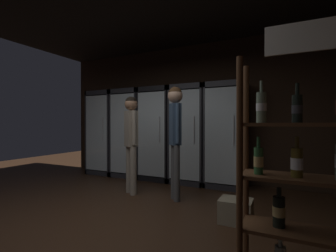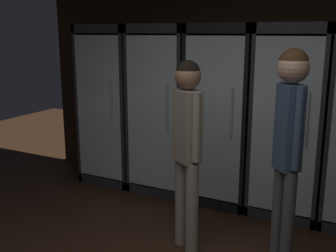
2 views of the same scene
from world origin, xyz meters
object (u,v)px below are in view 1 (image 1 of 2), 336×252
(cooler_right, at_px, (190,135))
(shopper_far, at_px, (175,126))
(cooler_left, at_px, (131,134))
(cooler_far_right, at_px, (226,136))
(shopper_near, at_px, (131,134))
(cooler_center, at_px, (159,134))
(wine_crate_floor, at_px, (236,211))
(cooler_far_left, at_px, (106,134))
(wine_rack_wall, at_px, (320,186))

(cooler_right, relative_size, shopper_far, 1.11)
(cooler_left, bearing_deg, cooler_far_right, 0.02)
(shopper_near, bearing_deg, cooler_center, 94.81)
(cooler_center, relative_size, wine_crate_floor, 5.17)
(cooler_left, xyz_separation_m, wine_crate_floor, (2.59, -1.60, -0.79))
(cooler_far_right, relative_size, wine_crate_floor, 5.17)
(wine_crate_floor, bearing_deg, cooler_center, 139.60)
(shopper_far, relative_size, wine_crate_floor, 4.66)
(cooler_far_left, xyz_separation_m, shopper_near, (1.51, -1.16, 0.06))
(wine_rack_wall, bearing_deg, cooler_right, 125.40)
(cooler_far_left, height_order, cooler_right, same)
(cooler_far_right, xyz_separation_m, shopper_far, (-0.51, -1.15, 0.19))
(cooler_left, relative_size, shopper_far, 1.11)
(cooler_center, relative_size, shopper_far, 1.11)
(cooler_right, distance_m, shopper_near, 1.31)
(cooler_far_left, relative_size, cooler_left, 1.00)
(cooler_left, bearing_deg, wine_rack_wall, -38.91)
(cooler_left, bearing_deg, shopper_far, -35.70)
(cooler_center, distance_m, shopper_near, 1.16)
(shopper_far, bearing_deg, cooler_left, 144.30)
(shopper_near, bearing_deg, cooler_left, 124.72)
(cooler_left, xyz_separation_m, cooler_far_right, (2.12, 0.00, 0.01))
(cooler_right, distance_m, cooler_far_right, 0.71)
(cooler_far_left, height_order, cooler_far_right, same)
(shopper_near, distance_m, shopper_far, 0.81)
(cooler_far_left, relative_size, wine_crate_floor, 5.17)
(cooler_far_left, bearing_deg, wine_crate_floor, -25.96)
(shopper_near, height_order, shopper_far, shopper_far)
(cooler_far_right, bearing_deg, shopper_near, -138.53)
(shopper_far, bearing_deg, cooler_center, 127.96)
(cooler_far_right, height_order, wine_crate_floor, cooler_far_right)
(cooler_right, relative_size, cooler_far_right, 1.00)
(cooler_center, height_order, shopper_far, cooler_center)
(cooler_left, xyz_separation_m, shopper_far, (1.60, -1.15, 0.19))
(shopper_near, bearing_deg, cooler_far_left, 142.46)
(cooler_center, relative_size, cooler_right, 1.00)
(cooler_left, distance_m, shopper_near, 1.41)
(cooler_center, bearing_deg, shopper_near, -85.19)
(cooler_far_right, relative_size, shopper_near, 1.19)
(cooler_far_left, height_order, cooler_left, same)
(shopper_far, bearing_deg, wine_crate_floor, -24.64)
(cooler_right, bearing_deg, shopper_far, -80.53)
(cooler_left, height_order, cooler_right, same)
(cooler_center, xyz_separation_m, shopper_near, (0.10, -1.16, 0.05))
(shopper_far, distance_m, wine_crate_floor, 1.46)
(cooler_left, bearing_deg, cooler_right, -0.06)
(cooler_left, distance_m, cooler_far_right, 2.12)
(cooler_far_right, bearing_deg, cooler_right, -179.80)
(cooler_left, relative_size, shopper_near, 1.19)
(cooler_left, bearing_deg, cooler_far_left, 179.99)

